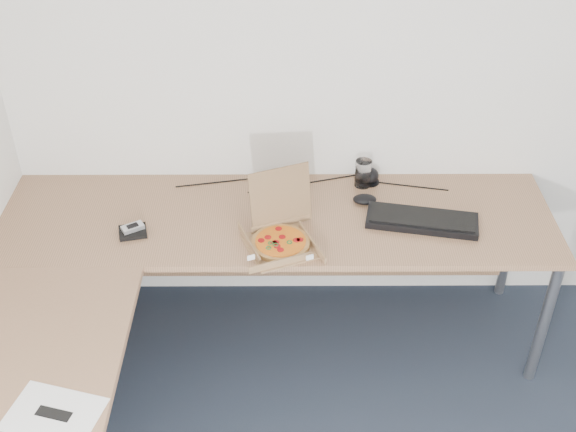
{
  "coord_description": "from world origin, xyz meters",
  "views": [
    {
      "loc": [
        -0.46,
        -1.25,
        2.67
      ],
      "look_at": [
        -0.45,
        1.28,
        0.82
      ],
      "focal_mm": 45.47,
      "sensor_mm": 36.0,
      "label": 1
    }
  ],
  "objects_px": {
    "drinking_glass": "(363,173)",
    "wallet": "(133,232)",
    "desk": "(196,284)",
    "keyboard": "(422,221)",
    "pizza_box": "(281,238)"
  },
  "relations": [
    {
      "from": "desk",
      "to": "pizza_box",
      "type": "distance_m",
      "value": 0.41
    },
    {
      "from": "pizza_box",
      "to": "keyboard",
      "type": "distance_m",
      "value": 0.65
    },
    {
      "from": "pizza_box",
      "to": "keyboard",
      "type": "bearing_deg",
      "value": -8.6
    },
    {
      "from": "pizza_box",
      "to": "keyboard",
      "type": "xyz_separation_m",
      "value": [
        0.63,
        0.15,
        -0.02
      ]
    },
    {
      "from": "desk",
      "to": "keyboard",
      "type": "bearing_deg",
      "value": 20.94
    },
    {
      "from": "desk",
      "to": "pizza_box",
      "type": "relative_size",
      "value": 7.74
    },
    {
      "from": "desk",
      "to": "pizza_box",
      "type": "xyz_separation_m",
      "value": [
        0.34,
        0.23,
        0.06
      ]
    },
    {
      "from": "desk",
      "to": "pizza_box",
      "type": "bearing_deg",
      "value": 33.37
    },
    {
      "from": "drinking_glass",
      "to": "wallet",
      "type": "xyz_separation_m",
      "value": [
        -1.04,
        -0.38,
        -0.06
      ]
    },
    {
      "from": "pizza_box",
      "to": "desk",
      "type": "bearing_deg",
      "value": -168.33
    },
    {
      "from": "desk",
      "to": "keyboard",
      "type": "relative_size",
      "value": 5.1
    },
    {
      "from": "pizza_box",
      "to": "drinking_glass",
      "type": "height_order",
      "value": "pizza_box"
    },
    {
      "from": "desk",
      "to": "drinking_glass",
      "type": "distance_m",
      "value": 1.0
    },
    {
      "from": "desk",
      "to": "wallet",
      "type": "distance_m",
      "value": 0.43
    },
    {
      "from": "pizza_box",
      "to": "keyboard",
      "type": "height_order",
      "value": "pizza_box"
    }
  ]
}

